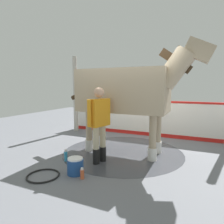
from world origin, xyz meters
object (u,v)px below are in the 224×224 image
object	(u,v)px
handler	(99,120)
horse	(128,91)
bottle_shampoo	(66,156)
hose_coil	(43,176)
wash_bucket	(75,166)
bottle_spray	(82,174)

from	to	relation	value
handler	horse	bearing A→B (deg)	-94.81
horse	bottle_shampoo	world-z (taller)	horse
hose_coil	wash_bucket	bearing A→B (deg)	36.09
bottle_spray	bottle_shampoo	bearing A→B (deg)	144.97
handler	bottle_shampoo	size ratio (longest dim) A/B	6.08
bottle_shampoo	bottle_spray	size ratio (longest dim) A/B	1.30
bottle_shampoo	hose_coil	world-z (taller)	bottle_shampoo
hose_coil	bottle_spray	bearing A→B (deg)	18.06
wash_bucket	bottle_shampoo	world-z (taller)	wash_bucket
horse	handler	world-z (taller)	horse
bottle_spray	horse	bearing A→B (deg)	82.92
horse	hose_coil	world-z (taller)	horse
horse	bottle_shampoo	distance (m)	2.10
handler	bottle_shampoo	world-z (taller)	handler
wash_bucket	bottle_spray	size ratio (longest dim) A/B	1.52
wash_bucket	bottle_spray	world-z (taller)	wash_bucket
handler	wash_bucket	xyz separation A→B (m)	(-0.13, -0.72, -0.79)
bottle_spray	handler	bearing A→B (deg)	96.84
horse	bottle_spray	size ratio (longest dim) A/B	16.87
handler	wash_bucket	bearing A→B (deg)	94.55
wash_bucket	bottle_spray	bearing A→B (deg)	-26.89
horse	wash_bucket	size ratio (longest dim) A/B	11.09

